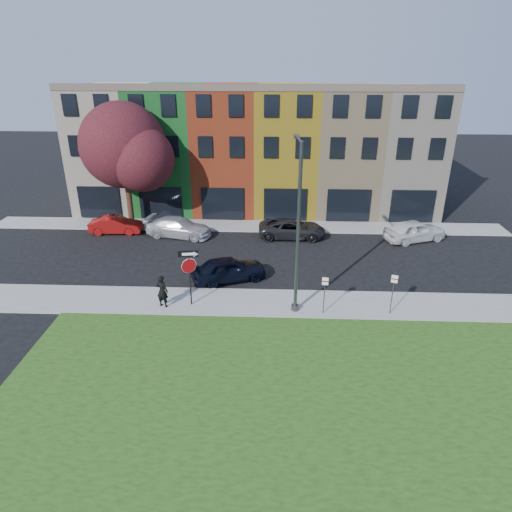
{
  "coord_description": "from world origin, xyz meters",
  "views": [
    {
      "loc": [
        -0.85,
        -18.69,
        12.7
      ],
      "look_at": [
        -1.82,
        4.0,
        2.44
      ],
      "focal_mm": 32.0,
      "sensor_mm": 36.0,
      "label": 1
    }
  ],
  "objects_px": {
    "man": "(162,291)",
    "sedan_near": "(229,269)",
    "stop_sign": "(189,267)",
    "street_lamp": "(298,230)"
  },
  "relations": [
    {
      "from": "man",
      "to": "sedan_near",
      "type": "relative_size",
      "value": 0.38
    },
    {
      "from": "sedan_near",
      "to": "street_lamp",
      "type": "height_order",
      "value": "street_lamp"
    },
    {
      "from": "street_lamp",
      "to": "sedan_near",
      "type": "bearing_deg",
      "value": 135.64
    },
    {
      "from": "stop_sign",
      "to": "sedan_near",
      "type": "distance_m",
      "value": 3.92
    },
    {
      "from": "man",
      "to": "street_lamp",
      "type": "relative_size",
      "value": 0.21
    },
    {
      "from": "stop_sign",
      "to": "man",
      "type": "bearing_deg",
      "value": -178.76
    },
    {
      "from": "man",
      "to": "stop_sign",
      "type": "bearing_deg",
      "value": -153.8
    },
    {
      "from": "sedan_near",
      "to": "street_lamp",
      "type": "bearing_deg",
      "value": -151.98
    },
    {
      "from": "street_lamp",
      "to": "stop_sign",
      "type": "bearing_deg",
      "value": 174.49
    },
    {
      "from": "sedan_near",
      "to": "street_lamp",
      "type": "relative_size",
      "value": 0.54
    }
  ]
}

